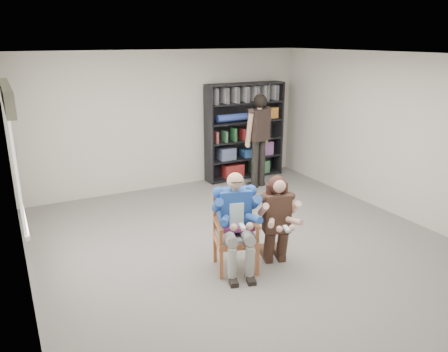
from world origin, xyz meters
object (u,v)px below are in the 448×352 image
kneeling_woman (277,221)px  armchair (236,233)px  standing_man (259,142)px  bookshelf (245,131)px  seated_man (236,222)px

kneeling_woman → armchair: bearing=-175.5°
armchair → standing_man: size_ratio=0.54×
bookshelf → seated_man: bearing=-121.5°
bookshelf → standing_man: bearing=-95.7°
standing_man → seated_man: bearing=-140.8°
seated_man → kneeling_woman: seated_man is taller
seated_man → kneeling_woman: 0.60m
kneeling_woman → standing_man: 3.31m
seated_man → bookshelf: bookshelf is taller
standing_man → armchair: bearing=-140.8°
armchair → bookshelf: (2.16, 3.53, 0.52)m
bookshelf → standing_man: (-0.07, -0.72, -0.08)m
kneeling_woman → bookshelf: bookshelf is taller
seated_man → armchair: bearing=-73.8°
kneeling_woman → bookshelf: bearing=82.7°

